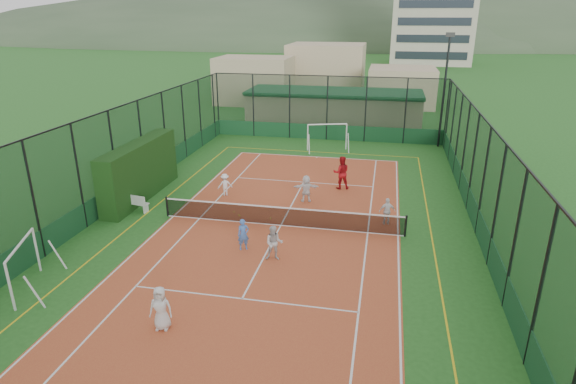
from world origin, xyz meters
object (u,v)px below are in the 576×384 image
white_bench (133,202)px  child_near_right (274,243)px  floodlight_ne (444,92)px  child_near_left (161,308)px  futsal_goal_far (327,137)px  coach (341,173)px  clubhouse (334,108)px  child_far_back (306,188)px  child_near_mid (243,235)px  child_far_left (225,185)px  child_far_right (387,211)px  futsal_goal_near (24,267)px

white_bench → child_near_right: (8.26, -3.64, 0.27)m
floodlight_ne → child_near_left: bearing=-112.9°
futsal_goal_far → coach: coach is taller
clubhouse → child_far_back: 18.68m
child_near_mid → child_far_left: bearing=86.9°
child_near_mid → coach: size_ratio=0.71×
futsal_goal_far → child_near_left: futsal_goal_far is taller
child_far_left → child_far_back: child_far_back is taller
floodlight_ne → clubhouse: bearing=147.9°
clubhouse → child_far_right: size_ratio=11.46×
clubhouse → child_near_mid: size_ratio=11.08×
child_far_left → child_far_back: 4.56m
futsal_goal_far → child_near_right: size_ratio=2.00×
clubhouse → child_near_left: clubhouse is taller
clubhouse → white_bench: (-7.80, -21.69, -1.09)m
white_bench → child_far_left: 4.96m
clubhouse → child_far_left: bearing=-101.8°
futsal_goal_far → child_far_left: futsal_goal_far is taller
clubhouse → child_near_mid: (-1.04, -24.69, -0.88)m
white_bench → futsal_goal_far: 15.92m
child_near_left → coach: bearing=64.0°
child_near_right → child_far_left: bearing=113.4°
clubhouse → child_near_mid: clubhouse is taller
futsal_goal_near → child_far_back: (8.55, 10.69, -0.16)m
futsal_goal_far → coach: (1.86, -8.17, 0.01)m
child_far_left → floodlight_ne: bearing=-161.3°
white_bench → child_far_back: size_ratio=1.16×
floodlight_ne → child_near_mid: floodlight_ne is taller
clubhouse → child_far_back: clubhouse is taller
child_near_right → coach: 9.28m
floodlight_ne → child_far_right: floodlight_ne is taller
child_near_mid → clubhouse: bearing=59.2°
child_far_right → child_far_back: bearing=-36.7°
clubhouse → child_far_left: size_ratio=12.14×
child_far_left → futsal_goal_near: bearing=41.5°
child_far_right → child_far_back: (-4.28, 2.15, 0.07)m
futsal_goal_near → child_near_mid: size_ratio=2.06×
white_bench → futsal_goal_far: size_ratio=0.57×
white_bench → child_far_right: bearing=13.0°
floodlight_ne → child_near_left: size_ratio=5.52×
white_bench → coach: coach is taller
clubhouse → child_far_right: bearing=-76.6°
futsal_goal_far → child_near_right: (0.03, -17.26, -0.21)m
child_near_left → child_far_right: size_ratio=1.13×
clubhouse → futsal_goal_far: size_ratio=5.11×
floodlight_ne → white_bench: floodlight_ne is taller
futsal_goal_far → white_bench: bearing=-138.3°
clubhouse → child_near_left: 30.62m
child_far_left → child_near_mid: bearing=87.3°
child_near_left → futsal_goal_far: bearing=74.5°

